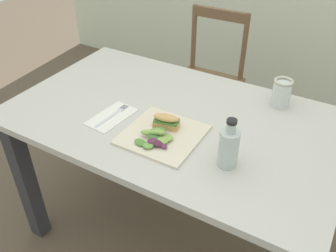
{
  "coord_description": "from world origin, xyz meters",
  "views": [
    {
      "loc": [
        0.67,
        -0.98,
        1.55
      ],
      "look_at": [
        0.12,
        -0.02,
        0.76
      ],
      "focal_mm": 38.44,
      "sensor_mm": 36.0,
      "label": 1
    }
  ],
  "objects": [
    {
      "name": "plate_lunch",
      "position": [
        0.12,
        -0.06,
        0.74
      ],
      "size": [
        0.28,
        0.28,
        0.01
      ],
      "primitive_type": "cube",
      "color": "beige",
      "rests_on": "dining_table"
    },
    {
      "name": "sandwich_half_front",
      "position": [
        0.11,
        -0.02,
        0.78
      ],
      "size": [
        0.1,
        0.07,
        0.06
      ],
      "color": "tan",
      "rests_on": "plate_lunch"
    },
    {
      "name": "napkin_folded",
      "position": [
        -0.12,
        -0.06,
        0.74
      ],
      "size": [
        0.13,
        0.21,
        0.0
      ],
      "primitive_type": "cube",
      "rotation": [
        0.0,
        0.0,
        -0.09
      ],
      "color": "silver",
      "rests_on": "dining_table"
    },
    {
      "name": "chair_wooden_far",
      "position": [
        -0.13,
        0.9,
        0.45
      ],
      "size": [
        0.41,
        0.41,
        0.87
      ],
      "color": "brown",
      "rests_on": "ground"
    },
    {
      "name": "fork_on_napkin",
      "position": [
        -0.12,
        -0.04,
        0.75
      ],
      "size": [
        0.03,
        0.19,
        0.0
      ],
      "color": "silver",
      "rests_on": "napkin_folded"
    },
    {
      "name": "ground_plane",
      "position": [
        0.0,
        0.0,
        0.0
      ],
      "size": [
        8.12,
        8.12,
        0.0
      ],
      "primitive_type": "plane",
      "color": "brown"
    },
    {
      "name": "salad_mixed_greens",
      "position": [
        0.11,
        -0.11,
        0.77
      ],
      "size": [
        0.13,
        0.14,
        0.03
      ],
      "color": "#84A84C",
      "rests_on": "plate_lunch"
    },
    {
      "name": "dining_table",
      "position": [
        0.08,
        0.08,
        0.61
      ],
      "size": [
        1.33,
        0.81,
        0.74
      ],
      "color": "#BCB7AD",
      "rests_on": "ground"
    },
    {
      "name": "bottle_cold_brew",
      "position": [
        0.38,
        -0.09,
        0.8
      ],
      "size": [
        0.07,
        0.07,
        0.18
      ],
      "color": "#472819",
      "rests_on": "dining_table"
    },
    {
      "name": "mason_jar_iced_tea",
      "position": [
        0.43,
        0.36,
        0.79
      ],
      "size": [
        0.08,
        0.08,
        0.12
      ],
      "color": "gold",
      "rests_on": "dining_table"
    }
  ]
}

